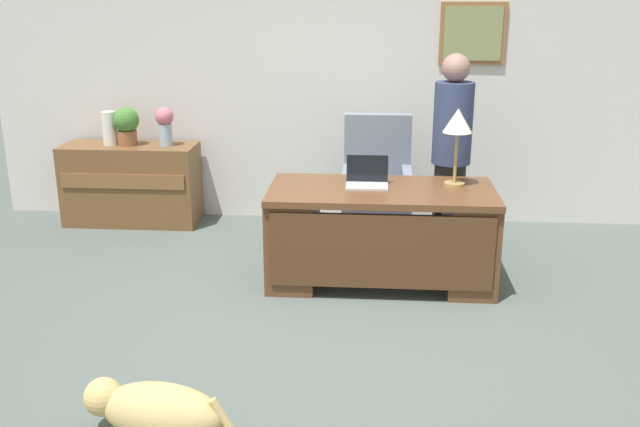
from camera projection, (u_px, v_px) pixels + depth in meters
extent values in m
plane|color=#4C5651|center=(335.00, 335.00, 4.66)|extent=(12.00, 12.00, 0.00)
cube|color=silver|center=(351.00, 82.00, 6.73)|extent=(7.00, 0.12, 2.70)
cube|color=olive|center=(473.00, 34.00, 6.44)|extent=(0.60, 0.03, 0.56)
cube|color=#828C56|center=(473.00, 34.00, 6.42)|extent=(0.52, 0.01, 0.48)
cube|color=brown|center=(382.00, 192.00, 5.34)|extent=(1.71, 0.83, 0.05)
cube|color=brown|center=(294.00, 236.00, 5.50)|extent=(0.36, 0.77, 0.70)
cube|color=brown|center=(469.00, 240.00, 5.40)|extent=(0.36, 0.77, 0.70)
cube|color=#4E2F1C|center=(381.00, 252.00, 5.07)|extent=(1.61, 0.04, 0.56)
cube|color=brown|center=(132.00, 184.00, 6.84)|extent=(1.28, 0.48, 0.77)
cube|color=brown|center=(122.00, 181.00, 6.57)|extent=(1.18, 0.02, 0.14)
cube|color=slate|center=(376.00, 203.00, 6.29)|extent=(0.60, 0.58, 0.18)
cylinder|color=black|center=(376.00, 227.00, 6.36)|extent=(0.10, 0.10, 0.28)
cylinder|color=black|center=(376.00, 239.00, 6.39)|extent=(0.52, 0.52, 0.05)
cube|color=slate|center=(378.00, 151.00, 6.39)|extent=(0.60, 0.12, 0.67)
cube|color=slate|center=(348.00, 181.00, 6.25)|extent=(0.08, 0.50, 0.22)
cube|color=slate|center=(407.00, 182.00, 6.21)|extent=(0.08, 0.50, 0.22)
cylinder|color=#262323|center=(448.00, 210.00, 5.95)|extent=(0.26, 0.26, 0.82)
cylinder|color=navy|center=(453.00, 123.00, 5.72)|extent=(0.32, 0.32, 0.66)
sphere|color=#926B60|center=(456.00, 68.00, 5.59)|extent=(0.23, 0.23, 0.23)
ellipsoid|color=tan|center=(162.00, 412.00, 3.55)|extent=(0.70, 0.41, 0.30)
sphere|color=tan|center=(103.00, 397.00, 3.61)|extent=(0.20, 0.20, 0.20)
cylinder|color=tan|center=(223.00, 418.00, 3.47)|extent=(0.15, 0.07, 0.21)
cube|color=#B2B5BA|center=(367.00, 186.00, 5.37)|extent=(0.32, 0.22, 0.01)
cube|color=black|center=(367.00, 168.00, 5.44)|extent=(0.32, 0.01, 0.21)
cylinder|color=#9E8447|center=(454.00, 184.00, 5.41)|extent=(0.16, 0.16, 0.02)
cylinder|color=#9E8447|center=(456.00, 158.00, 5.35)|extent=(0.02, 0.02, 0.39)
cone|color=silver|center=(458.00, 120.00, 5.26)|extent=(0.22, 0.22, 0.18)
cylinder|color=#99B0BE|center=(166.00, 135.00, 6.66)|extent=(0.13, 0.13, 0.21)
sphere|color=#CA6775|center=(164.00, 116.00, 6.61)|extent=(0.17, 0.17, 0.17)
cylinder|color=silver|center=(109.00, 128.00, 6.68)|extent=(0.13, 0.13, 0.32)
cylinder|color=brown|center=(128.00, 138.00, 6.70)|extent=(0.18, 0.18, 0.14)
sphere|color=#427833|center=(126.00, 120.00, 6.65)|extent=(0.24, 0.24, 0.24)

